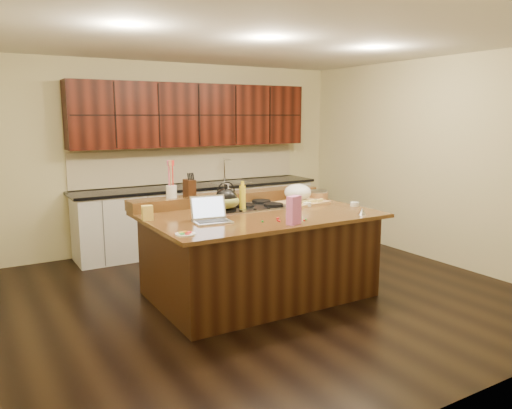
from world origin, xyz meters
TOP-DOWN VIEW (x-y plane):
  - room at (0.00, 0.00)m, footprint 5.52×5.02m
  - island at (0.00, 0.00)m, footprint 2.40×1.60m
  - back_ledge at (0.00, 0.70)m, footprint 2.40×0.30m
  - cooktop at (0.00, 0.30)m, footprint 0.92×0.52m
  - back_counter at (0.30, 2.23)m, footprint 3.70×0.66m
  - kettle at (-0.30, 0.17)m, footprint 0.25×0.25m
  - green_bowl at (-0.30, 0.17)m, footprint 0.35×0.35m
  - laptop at (-0.64, -0.15)m, footprint 0.38×0.32m
  - oil_bottle at (-0.08, 0.21)m, footprint 0.09×0.09m
  - vinegar_bottle at (-0.25, 0.25)m, footprint 0.08×0.08m
  - wooden_tray at (0.73, 0.27)m, footprint 0.61×0.48m
  - ramekin_a at (1.15, -0.23)m, footprint 0.13×0.13m
  - ramekin_b at (0.67, 0.04)m, footprint 0.13×0.13m
  - ramekin_c at (0.56, 0.10)m, footprint 0.12×0.12m
  - strainer_bowl at (1.08, 0.35)m, footprint 0.32×0.32m
  - kitchen_timer at (0.87, -0.66)m, footprint 0.08×0.08m
  - pink_bag at (-0.00, -0.66)m, footprint 0.16×0.12m
  - candy_plate at (-1.07, -0.54)m, footprint 0.22×0.22m
  - package_box at (-1.15, 0.23)m, footprint 0.11×0.08m
  - utensil_crock at (-0.71, 0.70)m, footprint 0.12×0.12m
  - knife_block at (-0.49, 0.70)m, footprint 0.10×0.16m
  - gumdrop_0 at (-0.06, -0.48)m, footprint 0.02×0.02m
  - gumdrop_1 at (0.20, -0.50)m, footprint 0.02×0.02m
  - gumdrop_2 at (0.16, -0.61)m, footprint 0.02×0.02m
  - gumdrop_3 at (0.11, -0.51)m, footprint 0.02×0.02m
  - gumdrop_4 at (-0.02, -0.40)m, footprint 0.02×0.02m
  - gumdrop_5 at (-0.22, -0.45)m, footprint 0.02×0.02m
  - gumdrop_6 at (0.14, -0.54)m, footprint 0.02×0.02m
  - gumdrop_7 at (0.19, -0.59)m, footprint 0.02×0.02m
  - gumdrop_8 at (-0.07, -0.51)m, footprint 0.02×0.02m
  - gumdrop_9 at (0.14, -0.57)m, footprint 0.02×0.02m
  - gumdrop_10 at (0.00, -0.39)m, footprint 0.02×0.02m

SIDE VIEW (x-z plane):
  - island at x=0.00m, z-range 0.00..0.92m
  - candy_plate at x=-1.07m, z-range 0.92..0.93m
  - gumdrop_0 at x=-0.06m, z-range 0.92..0.94m
  - gumdrop_1 at x=0.20m, z-range 0.92..0.94m
  - gumdrop_2 at x=0.16m, z-range 0.92..0.94m
  - gumdrop_3 at x=0.11m, z-range 0.92..0.94m
  - gumdrop_4 at x=-0.02m, z-range 0.92..0.94m
  - gumdrop_5 at x=-0.22m, z-range 0.92..0.94m
  - gumdrop_6 at x=0.14m, z-range 0.92..0.94m
  - gumdrop_7 at x=0.19m, z-range 0.92..0.94m
  - gumdrop_8 at x=-0.07m, z-range 0.92..0.94m
  - gumdrop_9 at x=0.14m, z-range 0.92..0.94m
  - gumdrop_10 at x=0.00m, z-range 0.92..0.94m
  - cooktop at x=0.00m, z-range 0.91..0.96m
  - ramekin_a at x=1.15m, z-range 0.92..0.96m
  - ramekin_b at x=0.67m, z-range 0.92..0.96m
  - ramekin_c at x=0.56m, z-range 0.92..0.96m
  - kitchen_timer at x=0.87m, z-range 0.92..0.99m
  - strainer_bowl at x=1.08m, z-range 0.92..1.01m
  - back_ledge at x=0.00m, z-range 0.92..1.04m
  - back_counter at x=0.30m, z-range -0.22..2.18m
  - laptop at x=-0.64m, z-range 0.86..1.11m
  - package_box at x=-1.15m, z-range 0.92..1.07m
  - wooden_tray at x=0.73m, z-range 0.91..1.13m
  - green_bowl at x=-0.30m, z-range 0.97..1.12m
  - vinegar_bottle at x=-0.25m, z-range 0.92..1.17m
  - oil_bottle at x=-0.08m, z-range 0.92..1.19m
  - pink_bag at x=0.00m, z-range 0.92..1.19m
  - kettle at x=-0.30m, z-range 0.97..1.18m
  - utensil_crock at x=-0.71m, z-range 1.04..1.18m
  - knife_block at x=-0.49m, z-range 1.04..1.23m
  - room at x=0.00m, z-range -0.01..2.71m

